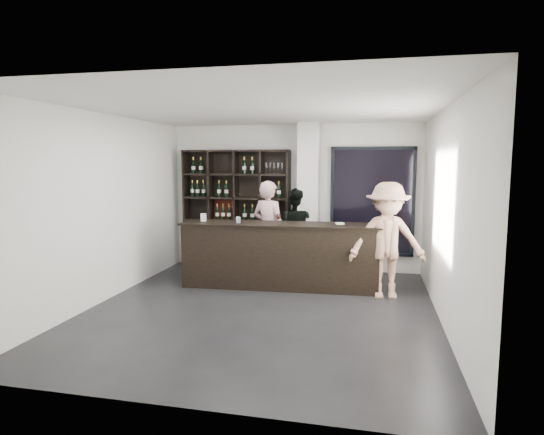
% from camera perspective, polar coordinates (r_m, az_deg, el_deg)
% --- Properties ---
extents(floor, '(5.00, 5.50, 0.01)m').
position_cam_1_polar(floor, '(6.80, -1.37, -11.55)').
color(floor, black).
rests_on(floor, ground).
extents(wine_shelf, '(2.20, 0.35, 2.40)m').
position_cam_1_polar(wine_shelf, '(9.28, -4.51, 1.03)').
color(wine_shelf, black).
rests_on(wine_shelf, floor).
extents(structural_column, '(0.40, 0.40, 2.90)m').
position_cam_1_polar(structural_column, '(8.84, 4.64, 2.37)').
color(structural_column, silver).
rests_on(structural_column, floor).
extents(glass_panel, '(1.60, 0.08, 2.10)m').
position_cam_1_polar(glass_panel, '(8.98, 12.44, 1.98)').
color(glass_panel, black).
rests_on(glass_panel, floor).
extents(tasting_counter, '(3.40, 0.70, 1.12)m').
position_cam_1_polar(tasting_counter, '(7.84, 0.97, -4.77)').
color(tasting_counter, black).
rests_on(tasting_counter, floor).
extents(taster_pink, '(0.77, 0.64, 1.82)m').
position_cam_1_polar(taster_pink, '(8.41, -0.42, -1.55)').
color(taster_pink, '#C79899').
rests_on(taster_pink, floor).
extents(taster_black, '(0.98, 0.89, 1.66)m').
position_cam_1_polar(taster_black, '(8.87, 3.14, -1.64)').
color(taster_black, black).
rests_on(taster_black, floor).
extents(customer, '(1.27, 0.83, 1.85)m').
position_cam_1_polar(customer, '(7.42, 14.26, -2.81)').
color(customer, tan).
rests_on(customer, floor).
extents(wine_glass, '(0.08, 0.08, 0.19)m').
position_cam_1_polar(wine_glass, '(7.65, 0.79, -0.09)').
color(wine_glass, white).
rests_on(wine_glass, tasting_counter).
extents(spit_cup, '(0.09, 0.09, 0.11)m').
position_cam_1_polar(spit_cup, '(7.79, -4.27, -0.30)').
color(spit_cup, white).
rests_on(spit_cup, tasting_counter).
extents(napkin_stack, '(0.17, 0.17, 0.02)m').
position_cam_1_polar(napkin_stack, '(7.71, 8.50, -0.75)').
color(napkin_stack, white).
rests_on(napkin_stack, tasting_counter).
extents(card_stand, '(0.10, 0.06, 0.14)m').
position_cam_1_polar(card_stand, '(8.08, -8.59, 0.01)').
color(card_stand, white).
rests_on(card_stand, tasting_counter).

